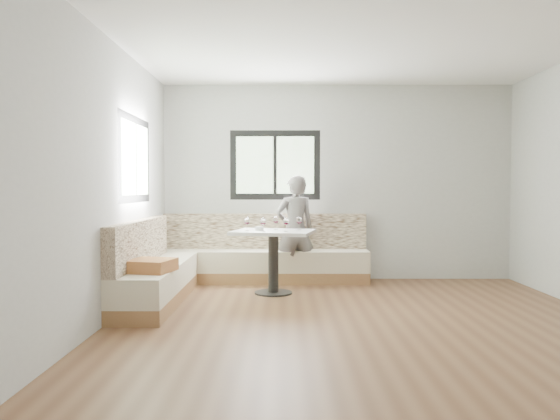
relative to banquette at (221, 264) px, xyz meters
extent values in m
cube|color=brown|center=(1.59, -1.62, -0.33)|extent=(5.00, 5.00, 0.01)
cube|color=white|center=(1.59, -1.62, 2.47)|extent=(5.00, 5.00, 0.01)
cube|color=#B7B7B2|center=(1.59, 0.88, 1.07)|extent=(5.00, 0.01, 2.80)
cube|color=#B7B7B2|center=(1.59, -4.12, 1.07)|extent=(5.00, 0.01, 2.80)
cube|color=#B7B7B2|center=(-0.91, -1.62, 1.07)|extent=(0.01, 5.00, 2.80)
cube|color=black|center=(0.69, 0.87, 1.32)|extent=(1.30, 0.02, 1.00)
cube|color=black|center=(-0.90, -0.72, 1.32)|extent=(0.02, 1.30, 1.00)
cube|color=#996B40|center=(0.54, 0.61, -0.25)|extent=(2.90, 0.55, 0.16)
cube|color=#F2EAC9|center=(0.54, 0.61, -0.03)|extent=(2.90, 0.55, 0.29)
cube|color=#F6E1BF|center=(0.54, 0.81, 0.37)|extent=(2.90, 0.14, 0.50)
cube|color=#996B40|center=(-0.63, -0.79, -0.25)|extent=(0.55, 2.25, 0.16)
cube|color=#F2EAC9|center=(-0.63, -0.79, -0.03)|extent=(0.55, 2.25, 0.29)
cube|color=#F6E1BF|center=(-0.84, -0.79, 0.37)|extent=(0.14, 2.25, 0.50)
cube|color=#A9663D|center=(-0.56, -1.39, 0.18)|extent=(0.52, 0.52, 0.13)
cylinder|color=black|center=(0.69, -0.24, -0.32)|extent=(0.47, 0.47, 0.02)
cylinder|color=black|center=(0.69, -0.24, 0.04)|extent=(0.13, 0.13, 0.75)
cube|color=silver|center=(0.69, -0.24, 0.44)|extent=(1.10, 0.94, 0.04)
imported|color=#635D5B|center=(0.97, 0.50, 0.41)|extent=(0.62, 0.50, 1.49)
cylinder|color=white|center=(0.51, -0.20, 0.48)|extent=(0.11, 0.11, 0.04)
sphere|color=black|center=(0.53, -0.19, 0.49)|extent=(0.02, 0.02, 0.02)
sphere|color=black|center=(0.50, -0.20, 0.49)|extent=(0.02, 0.02, 0.02)
sphere|color=black|center=(0.51, -0.22, 0.49)|extent=(0.02, 0.02, 0.02)
cylinder|color=white|center=(0.36, -0.34, 0.46)|extent=(0.05, 0.05, 0.01)
cylinder|color=white|center=(0.36, -0.34, 0.50)|extent=(0.01, 0.01, 0.07)
ellipsoid|color=white|center=(0.36, -0.34, 0.58)|extent=(0.07, 0.07, 0.09)
cylinder|color=#430213|center=(0.36, -0.34, 0.56)|extent=(0.05, 0.05, 0.02)
cylinder|color=white|center=(0.57, -0.43, 0.46)|extent=(0.05, 0.05, 0.01)
cylinder|color=white|center=(0.57, -0.43, 0.50)|extent=(0.01, 0.01, 0.07)
ellipsoid|color=white|center=(0.57, -0.43, 0.58)|extent=(0.07, 0.07, 0.09)
cylinder|color=#430213|center=(0.57, -0.43, 0.56)|extent=(0.05, 0.05, 0.02)
cylinder|color=white|center=(0.84, -0.42, 0.46)|extent=(0.05, 0.05, 0.01)
cylinder|color=white|center=(0.84, -0.42, 0.50)|extent=(0.01, 0.01, 0.07)
ellipsoid|color=white|center=(0.84, -0.42, 0.58)|extent=(0.07, 0.07, 0.09)
cylinder|color=#430213|center=(0.84, -0.42, 0.56)|extent=(0.05, 0.05, 0.02)
cylinder|color=white|center=(0.71, -0.11, 0.46)|extent=(0.05, 0.05, 0.01)
cylinder|color=white|center=(0.71, -0.11, 0.50)|extent=(0.01, 0.01, 0.07)
ellipsoid|color=white|center=(0.71, -0.11, 0.58)|extent=(0.07, 0.07, 0.09)
cylinder|color=#430213|center=(0.71, -0.11, 0.56)|extent=(0.05, 0.05, 0.02)
cylinder|color=white|center=(1.01, -0.18, 0.46)|extent=(0.05, 0.05, 0.01)
cylinder|color=white|center=(1.01, -0.18, 0.50)|extent=(0.01, 0.01, 0.07)
ellipsoid|color=white|center=(1.01, -0.18, 0.58)|extent=(0.07, 0.07, 0.09)
cylinder|color=#430213|center=(1.01, -0.18, 0.56)|extent=(0.05, 0.05, 0.02)
camera|label=1|loc=(0.81, -7.01, 0.98)|focal=35.00mm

